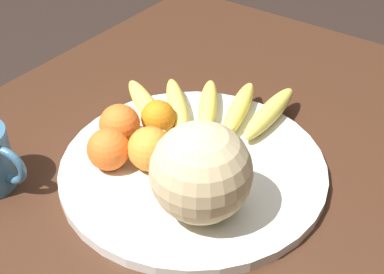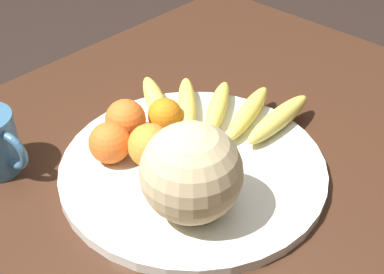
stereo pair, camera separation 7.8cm
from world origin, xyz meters
name	(u,v)px [view 2 (the right image)]	position (x,y,z in m)	size (l,w,h in m)	color
kitchen_table	(168,242)	(0.00, 0.00, 0.65)	(1.27, 0.88, 0.77)	#3D2316
fruit_bowl	(192,167)	(-0.06, 0.00, 0.78)	(0.41, 0.41, 0.02)	silver
melon	(191,173)	(0.02, 0.07, 0.85)	(0.14, 0.14, 0.14)	#C6B284
banana_bunch	(217,110)	(-0.17, -0.05, 0.80)	(0.25, 0.28, 0.03)	brown
orange_front_left	(165,115)	(-0.09, -0.09, 0.81)	(0.06, 0.06, 0.06)	orange
orange_front_right	(126,119)	(-0.04, -0.13, 0.82)	(0.07, 0.07, 0.07)	orange
orange_mid_center	(110,143)	(0.02, -0.10, 0.82)	(0.06, 0.06, 0.06)	orange
orange_back_left	(150,146)	(-0.02, -0.05, 0.82)	(0.07, 0.07, 0.07)	orange
produce_tag	(161,138)	(-0.07, -0.08, 0.79)	(0.08, 0.03, 0.00)	white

